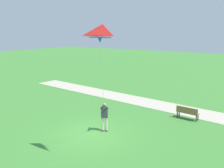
# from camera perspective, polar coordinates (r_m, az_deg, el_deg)

# --- Properties ---
(ground_plane) EXTENTS (120.00, 120.00, 0.00)m
(ground_plane) POSITION_cam_1_polar(r_m,az_deg,el_deg) (14.67, -4.78, -11.57)
(ground_plane) COLOR #3D7F33
(walkway_path) EXTENTS (4.89, 32.09, 0.02)m
(walkway_path) POSITION_cam_1_polar(r_m,az_deg,el_deg) (19.86, 13.62, -5.39)
(walkway_path) COLOR #B7AD99
(walkway_path) RESTS_ON ground
(person_kite_flyer) EXTENTS (0.62, 0.54, 1.83)m
(person_kite_flyer) POSITION_cam_1_polar(r_m,az_deg,el_deg) (14.62, -1.80, -7.19)
(person_kite_flyer) COLOR #232328
(person_kite_flyer) RESTS_ON ground
(flying_kite) EXTENTS (2.61, 2.24, 4.43)m
(flying_kite) POSITION_cam_1_polar(r_m,az_deg,el_deg) (10.60, -2.35, 11.61)
(flying_kite) COLOR red
(park_bench_near_walkway) EXTENTS (0.56, 1.53, 0.88)m
(park_bench_near_walkway) POSITION_cam_1_polar(r_m,az_deg,el_deg) (17.50, 17.27, -6.29)
(park_bench_near_walkway) COLOR olive
(park_bench_near_walkway) RESTS_ON ground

